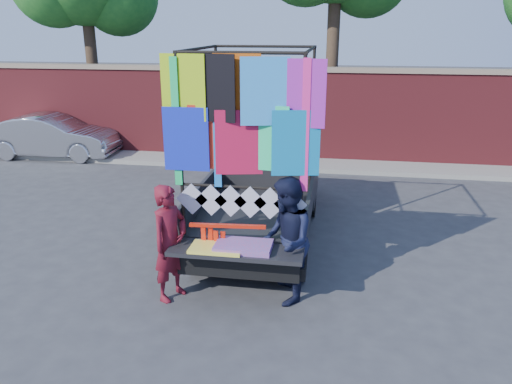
% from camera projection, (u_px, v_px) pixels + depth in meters
% --- Properties ---
extents(ground, '(90.00, 90.00, 0.00)m').
position_uv_depth(ground, '(249.00, 270.00, 7.87)').
color(ground, '#38383A').
rests_on(ground, ground).
extents(brick_wall, '(30.00, 0.45, 2.61)m').
position_uv_depth(brick_wall, '(293.00, 114.00, 14.01)').
color(brick_wall, maroon).
rests_on(brick_wall, ground).
extents(curb, '(30.00, 1.20, 0.12)m').
position_uv_depth(curb, '(289.00, 164.00, 13.75)').
color(curb, gray).
rests_on(curb, ground).
extents(pickup_truck, '(2.13, 5.35, 3.37)m').
position_uv_depth(pickup_truck, '(267.00, 182.00, 9.43)').
color(pickup_truck, black).
rests_on(pickup_truck, ground).
extents(sedan, '(3.81, 1.45, 1.24)m').
position_uv_depth(sedan, '(52.00, 136.00, 14.51)').
color(sedan, '#A7A8AE').
rests_on(sedan, ground).
extents(woman, '(0.61, 0.71, 1.66)m').
position_uv_depth(woman, '(170.00, 243.00, 6.85)').
color(woman, maroon).
rests_on(woman, ground).
extents(man, '(0.82, 0.97, 1.77)m').
position_uv_depth(man, '(286.00, 241.00, 6.77)').
color(man, '#141832').
rests_on(man, ground).
extents(streamer_bundle, '(1.04, 0.14, 0.71)m').
position_uv_depth(streamer_bundle, '(219.00, 240.00, 6.81)').
color(streamer_bundle, red).
rests_on(streamer_bundle, ground).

